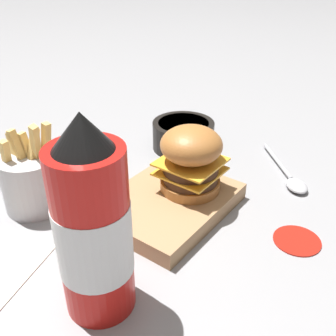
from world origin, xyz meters
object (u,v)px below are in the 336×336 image
(side_bowl, at_px, (183,134))
(spoon, at_px, (292,179))
(fries_basket, at_px, (32,180))
(burger, at_px, (191,159))
(ketchup_bottle, at_px, (93,229))
(serving_board, at_px, (168,203))

(side_bowl, relative_size, spoon, 0.88)
(fries_basket, xyz_separation_m, side_bowl, (0.30, -0.07, -0.02))
(burger, xyz_separation_m, ketchup_bottle, (-0.23, -0.03, 0.03))
(serving_board, relative_size, burger, 2.00)
(fries_basket, height_order, spoon, fries_basket)
(spoon, bearing_deg, serving_board, -77.34)
(side_bowl, bearing_deg, serving_board, -151.37)
(serving_board, bearing_deg, ketchup_bottle, -166.67)
(spoon, bearing_deg, ketchup_bottle, -56.18)
(side_bowl, bearing_deg, fries_basket, 166.89)
(ketchup_bottle, distance_m, spoon, 0.40)
(serving_board, distance_m, spoon, 0.23)
(burger, bearing_deg, serving_board, 159.87)
(ketchup_bottle, bearing_deg, fries_basket, 71.04)
(burger, distance_m, spoon, 0.20)
(burger, relative_size, spoon, 0.74)
(ketchup_bottle, bearing_deg, side_bowl, 21.39)
(fries_basket, bearing_deg, burger, -51.01)
(burger, distance_m, fries_basket, 0.25)
(spoon, bearing_deg, side_bowl, -133.98)
(ketchup_bottle, distance_m, fries_basket, 0.24)
(serving_board, height_order, fries_basket, fries_basket)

